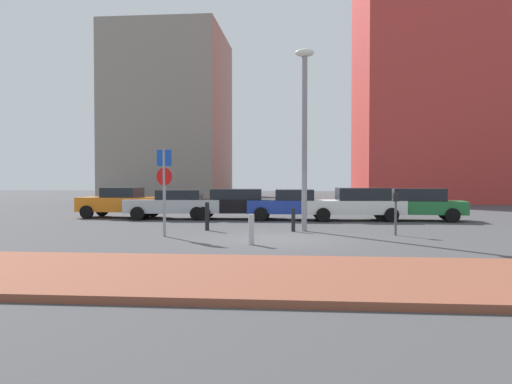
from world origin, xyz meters
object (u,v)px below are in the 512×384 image
parked_car_black (233,203)px  traffic_bollard_far (251,229)px  parked_car_orange (121,202)px  traffic_bollard_mid (207,216)px  parked_car_green (416,204)px  parked_car_blue (292,204)px  traffic_bollard_near (293,220)px  parking_meter (396,208)px  street_lamp (305,124)px  parked_car_silver (175,204)px  parked_car_white (356,203)px  parking_sign_post (164,181)px

parked_car_black → traffic_bollard_far: 9.43m
parked_car_orange → traffic_bollard_far: bearing=-52.0°
traffic_bollard_mid → parked_car_green: bearing=30.7°
parked_car_blue → traffic_bollard_near: bearing=-88.0°
parked_car_green → parking_meter: bearing=-107.8°
street_lamp → parking_meter: bearing=-19.9°
parked_car_blue → parked_car_silver: bearing=-179.7°
parked_car_white → parked_car_black: bearing=177.1°
parking_meter → traffic_bollard_far: bearing=-148.7°
parked_car_green → traffic_bollard_mid: size_ratio=4.33×
parking_sign_post → traffic_bollard_far: (3.14, -1.82, -1.41)m
parked_car_orange → traffic_bollard_mid: (5.42, -5.67, -0.23)m
traffic_bollard_near → parked_car_silver: bearing=138.3°
parked_car_white → street_lamp: size_ratio=0.68×
parked_car_white → parking_sign_post: 10.14m
parked_car_orange → parked_car_green: bearing=-1.8°
parked_car_green → parked_car_orange: bearing=178.2°
parking_meter → street_lamp: (-3.13, 1.13, 3.05)m
parked_car_white → parked_car_green: (2.72, 0.18, -0.01)m
parked_car_black → parked_car_orange: bearing=176.6°
parked_car_green → traffic_bollard_near: (-5.55, -5.31, -0.34)m
parked_car_blue → street_lamp: size_ratio=0.61×
parking_sign_post → traffic_bollard_near: parking_sign_post is taller
parked_car_black → traffic_bollard_far: parked_car_black is taller
parked_car_silver → traffic_bollard_near: 7.73m
traffic_bollard_near → parked_car_black: bearing=119.1°
parked_car_white → parking_meter: (0.70, -6.08, 0.15)m
parking_meter → traffic_bollard_mid: parking_meter is taller
traffic_bollard_far → traffic_bollard_mid: bearing=117.9°
parked_car_orange → parked_car_blue: bearing=-4.0°
parking_meter → traffic_bollard_near: size_ratio=1.69×
parked_car_blue → parking_sign_post: parking_sign_post is taller
parked_car_orange → traffic_bollard_mid: bearing=-46.3°
parked_car_green → parked_car_black: bearing=179.2°
parking_sign_post → parked_car_black: bearing=80.1°
parked_car_black → traffic_bollard_mid: 5.34m
parked_car_silver → traffic_bollard_mid: parked_car_silver is taller
parked_car_blue → parked_car_white: 3.00m
parked_car_blue → parking_sign_post: (-4.13, -7.16, 1.12)m
parked_car_white → traffic_bollard_near: bearing=-118.9°
street_lamp → traffic_bollard_near: street_lamp is taller
parked_car_orange → parked_car_blue: size_ratio=1.01×
parked_car_silver → parked_car_black: parked_car_black is taller
parked_car_black → parked_car_green: bearing=-0.8°
parked_car_white → parking_sign_post: size_ratio=1.55×
parking_meter → parked_car_black: bearing=135.8°
traffic_bollard_far → parked_car_blue: bearing=83.7°
traffic_bollard_mid → parked_car_blue: bearing=58.9°
traffic_bollard_far → parked_car_green: bearing=53.6°
traffic_bollard_far → parked_car_silver: bearing=117.1°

